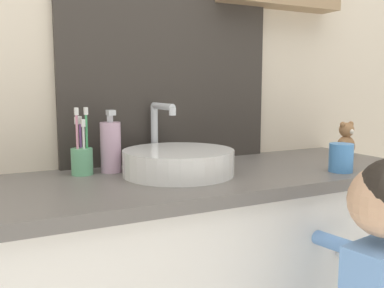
% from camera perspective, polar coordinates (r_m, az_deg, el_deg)
% --- Properties ---
extents(wall_back, '(3.20, 0.18, 2.50)m').
position_cam_1_polar(wall_back, '(1.56, -2.57, 15.66)').
color(wall_back, beige).
rests_on(wall_back, ground_plane).
extents(sink_basin, '(0.33, 0.39, 0.21)m').
position_cam_1_polar(sink_basin, '(1.28, -1.88, -2.20)').
color(sink_basin, white).
rests_on(sink_basin, vanity_counter).
extents(toothbrush_holder, '(0.06, 0.06, 0.20)m').
position_cam_1_polar(toothbrush_holder, '(1.32, -14.47, -1.74)').
color(toothbrush_holder, '#66B27F').
rests_on(toothbrush_holder, vanity_counter).
extents(soap_dispenser, '(0.06, 0.06, 0.19)m').
position_cam_1_polar(soap_dispenser, '(1.33, -10.79, -0.30)').
color(soap_dispenser, '#CCA3BC').
rests_on(soap_dispenser, vanity_counter).
extents(teddy_bear, '(0.07, 0.06, 0.13)m').
position_cam_1_polar(teddy_bear, '(1.69, 19.86, 0.46)').
color(teddy_bear, '#9E7047').
rests_on(teddy_bear, vanity_counter).
extents(drinking_cup, '(0.07, 0.07, 0.09)m').
position_cam_1_polar(drinking_cup, '(1.40, 19.25, -1.74)').
color(drinking_cup, '#4789D1').
rests_on(drinking_cup, vanity_counter).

